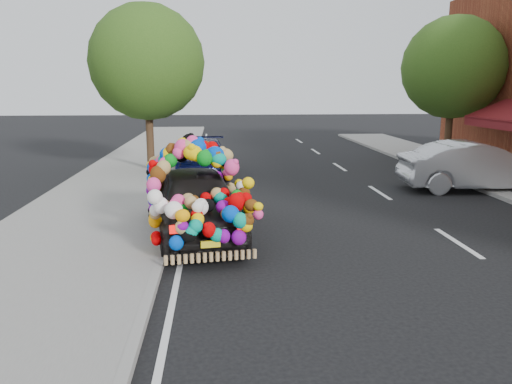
% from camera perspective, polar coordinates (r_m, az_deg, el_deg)
% --- Properties ---
extents(ground, '(100.00, 100.00, 0.00)m').
position_cam_1_polar(ground, '(10.05, 3.21, -6.30)').
color(ground, black).
rests_on(ground, ground).
extents(sidewalk, '(4.00, 60.00, 0.12)m').
position_cam_1_polar(sidewalk, '(10.38, -21.17, -6.15)').
color(sidewalk, gray).
rests_on(sidewalk, ground).
extents(kerb, '(0.15, 60.00, 0.13)m').
position_cam_1_polar(kerb, '(10.00, -10.34, -6.19)').
color(kerb, gray).
rests_on(kerb, ground).
extents(lane_markings, '(6.00, 50.00, 0.01)m').
position_cam_1_polar(lane_markings, '(11.10, 22.04, -5.37)').
color(lane_markings, silver).
rests_on(lane_markings, ground).
extents(tree_near_sidewalk, '(4.20, 4.20, 6.13)m').
position_cam_1_polar(tree_near_sidewalk, '(19.14, -12.38, 14.27)').
color(tree_near_sidewalk, '#332114').
rests_on(tree_near_sidewalk, ground).
extents(tree_far_b, '(4.00, 4.00, 5.90)m').
position_cam_1_polar(tree_far_b, '(21.58, 21.63, 13.07)').
color(tree_far_b, '#332114').
rests_on(tree_far_b, ground).
extents(plush_art_car, '(2.71, 4.72, 2.10)m').
position_cam_1_polar(plush_art_car, '(10.61, -6.86, 0.62)').
color(plush_art_car, black).
rests_on(plush_art_car, ground).
extents(navy_sedan, '(1.81, 4.38, 1.27)m').
position_cam_1_polar(navy_sedan, '(18.18, -6.04, 3.90)').
color(navy_sedan, '#060932').
rests_on(navy_sedan, ground).
extents(silver_hatchback, '(4.69, 1.95, 1.51)m').
position_cam_1_polar(silver_hatchback, '(16.76, 23.92, 2.69)').
color(silver_hatchback, '#B0B1B7').
rests_on(silver_hatchback, ground).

